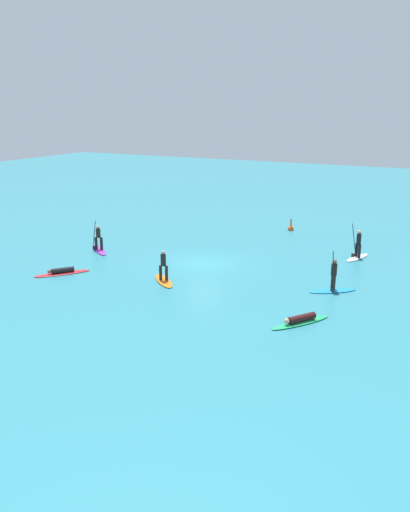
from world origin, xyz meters
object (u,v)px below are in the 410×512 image
Objects in this scene: surfer_on_orange_board at (164,275)px; surfer_on_blue_board at (333,283)px; surfer_on_white_board at (358,250)px; surfer_on_red_board at (62,272)px; surfer_on_green_board at (300,320)px; marker_buoy at (291,228)px; surfer_on_purple_board at (99,245)px.

surfer_on_orange_board is 0.95× the size of surfer_on_blue_board.
surfer_on_white_board reaches higher than surfer_on_red_board.
surfer_on_green_board is at bearing 29.43° from surfer_on_orange_board.
surfer_on_blue_board reaches higher than surfer_on_orange_board.
surfer_on_blue_board is 14.39m from marker_buoy.
surfer_on_green_board is 2.92× the size of marker_buoy.
surfer_on_white_board is 0.86× the size of surfer_on_green_board.
surfer_on_orange_board is at bearing -98.41° from marker_buoy.
surfer_on_orange_board is 0.80× the size of surfer_on_red_board.
surfer_on_orange_board is 9.38m from surfer_on_blue_board.
surfer_on_purple_board is 2.63× the size of marker_buoy.
surfer_on_red_board is 0.99× the size of surfer_on_green_board.
surfer_on_red_board is 19.09m from marker_buoy.
marker_buoy is (-6.46, 17.78, 0.00)m from surfer_on_green_board.
surfer_on_red_board is at bearing -21.72° from surfer_on_blue_board.
surfer_on_orange_board is (7.44, -3.60, -0.01)m from surfer_on_purple_board.
surfer_on_orange_board is at bearing -20.72° from surfer_on_blue_board.
surfer_on_blue_board is at bearing -62.44° from marker_buoy.
surfer_on_purple_board is at bearing -52.11° from surfer_on_white_board.
surfer_on_blue_board is 5.04m from surfer_on_green_board.
surfer_on_red_board is 14.86m from surfer_on_green_board.
marker_buoy is (9.74, 11.94, -0.26)m from surfer_on_purple_board.
surfer_on_orange_board is 6.31m from surfer_on_red_board.
surfer_on_green_board is at bearing 16.76° from surfer_on_white_board.
surfer_on_white_board is at bearing -126.33° from surfer_on_blue_board.
surfer_on_orange_board is 15.71m from marker_buoy.
surfer_on_purple_board is at bearing -76.58° from surfer_on_green_board.
surfer_on_green_board is (-0.20, -5.03, -0.32)m from surfer_on_blue_board.
surfer_on_white_board is at bearing -120.20° from surfer_on_purple_board.
surfer_on_purple_board reaches higher than marker_buoy.
surfer_on_white_board is at bearing -146.69° from surfer_on_green_board.
surfer_on_purple_board is 17.36m from surfer_on_white_board.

